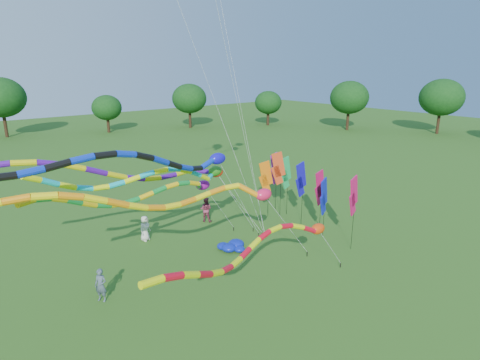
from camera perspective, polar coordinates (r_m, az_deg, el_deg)
ground at (r=22.24m, az=5.92°, el=-13.78°), size 160.00×160.00×0.00m
tree_ring at (r=16.86m, az=-3.91°, el=-3.40°), size 117.13×117.67×9.29m
tube_kite_red at (r=16.64m, az=4.14°, el=-9.03°), size 13.15×3.32×6.04m
tube_kite_orange at (r=18.33m, az=-7.94°, el=-2.46°), size 15.59×1.19×7.31m
tube_kite_purple at (r=20.98m, az=-16.42°, el=1.14°), size 17.41×1.78×7.83m
tube_kite_blue at (r=18.68m, az=-13.06°, el=2.35°), size 16.41×3.04×8.47m
tube_kite_cyan at (r=21.01m, az=-10.69°, el=0.52°), size 13.69×2.13×7.39m
tube_kite_green at (r=21.02m, az=-12.17°, el=-1.62°), size 13.25×4.34×6.84m
banner_pole_green at (r=29.91m, az=6.52°, el=1.01°), size 1.16×0.13×4.56m
banner_pole_orange at (r=29.36m, az=3.67°, el=0.37°), size 1.13×0.41×4.36m
banner_pole_red at (r=29.32m, az=5.44°, el=1.63°), size 1.11×0.51×5.02m
banner_pole_magenta_a at (r=24.76m, az=15.85°, el=-2.21°), size 1.15×0.32×4.79m
banner_pole_blue_a at (r=26.39m, az=11.82°, el=-2.33°), size 1.13×0.45×4.11m
banner_pole_violet at (r=30.74m, az=4.94°, el=1.61°), size 1.15×0.31×4.64m
banner_pole_magenta_b at (r=27.59m, az=11.27°, el=-1.10°), size 1.16×0.21×4.29m
banner_pole_blue_b at (r=28.07m, az=8.66°, el=0.06°), size 1.16×0.18×4.63m
blue_nylon_heap at (r=25.14m, az=-0.70°, el=-9.38°), size 1.60×1.73×0.50m
person_a at (r=26.85m, az=-13.36°, el=-6.70°), size 0.96×0.80×1.68m
person_b at (r=21.01m, az=-19.19°, el=-13.96°), size 0.68×0.73×1.68m
person_c at (r=29.27m, az=-4.89°, el=-4.18°), size 1.11×1.14×1.84m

